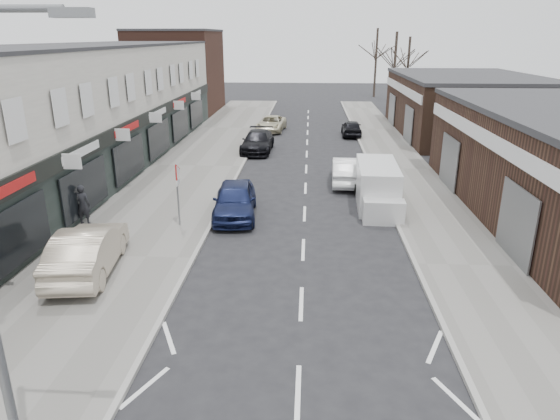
# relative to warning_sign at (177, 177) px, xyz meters

# --- Properties ---
(pavement_left) EXTENTS (5.50, 64.00, 0.12)m
(pavement_left) POSITION_rel_warning_sign_xyz_m (-1.59, 10.00, -2.14)
(pavement_left) COLOR slate
(pavement_left) RESTS_ON ground
(pavement_right) EXTENTS (3.50, 64.00, 0.12)m
(pavement_right) POSITION_rel_warning_sign_xyz_m (10.91, 10.00, -2.14)
(pavement_right) COLOR slate
(pavement_right) RESTS_ON ground
(shop_terrace_left) EXTENTS (8.00, 41.00, 7.10)m
(shop_terrace_left) POSITION_rel_warning_sign_xyz_m (-8.34, 7.50, 1.35)
(shop_terrace_left) COLOR silver
(shop_terrace_left) RESTS_ON ground
(brick_block_far) EXTENTS (8.00, 10.00, 8.00)m
(brick_block_far) POSITION_rel_warning_sign_xyz_m (-8.34, 33.00, 1.80)
(brick_block_far) COLOR #41241C
(brick_block_far) RESTS_ON ground
(right_unit_far) EXTENTS (10.00, 16.00, 4.50)m
(right_unit_far) POSITION_rel_warning_sign_xyz_m (17.66, 22.00, 0.05)
(right_unit_far) COLOR #3C261B
(right_unit_far) RESTS_ON ground
(tree_far_a) EXTENTS (3.60, 3.60, 8.00)m
(tree_far_a) POSITION_rel_warning_sign_xyz_m (14.16, 36.00, -2.20)
(tree_far_a) COLOR #382D26
(tree_far_a) RESTS_ON ground
(tree_far_b) EXTENTS (3.60, 3.60, 7.50)m
(tree_far_b) POSITION_rel_warning_sign_xyz_m (16.66, 42.00, -2.20)
(tree_far_b) COLOR #382D26
(tree_far_b) RESTS_ON ground
(tree_far_c) EXTENTS (3.60, 3.60, 8.50)m
(tree_far_c) POSITION_rel_warning_sign_xyz_m (13.66, 48.00, -2.20)
(tree_far_c) COLOR #382D26
(tree_far_c) RESTS_ON ground
(warning_sign) EXTENTS (0.12, 0.80, 2.70)m
(warning_sign) POSITION_rel_warning_sign_xyz_m (0.00, 0.00, 0.00)
(warning_sign) COLOR slate
(warning_sign) RESTS_ON pavement_left
(white_van) EXTENTS (1.96, 5.13, 1.98)m
(white_van) POSITION_rel_warning_sign_xyz_m (8.52, 3.31, -1.27)
(white_van) COLOR silver
(white_van) RESTS_ON ground
(sedan_on_pavement) EXTENTS (2.26, 4.92, 1.56)m
(sedan_on_pavement) POSITION_rel_warning_sign_xyz_m (-1.96, -4.49, -1.30)
(sedan_on_pavement) COLOR #B5A791
(sedan_on_pavement) RESTS_ON pavement_left
(pedestrian) EXTENTS (0.63, 0.41, 1.71)m
(pedestrian) POSITION_rel_warning_sign_xyz_m (-4.04, -0.13, -1.23)
(pedestrian) COLOR black
(pedestrian) RESTS_ON pavement_left
(parked_car_left_a) EXTENTS (2.19, 4.64, 1.53)m
(parked_car_left_a) POSITION_rel_warning_sign_xyz_m (2.09, 1.48, -1.43)
(parked_car_left_a) COLOR #151D43
(parked_car_left_a) RESTS_ON ground
(parked_car_left_b) EXTENTS (2.11, 4.95, 1.42)m
(parked_car_left_b) POSITION_rel_warning_sign_xyz_m (1.76, 14.56, -1.49)
(parked_car_left_b) COLOR black
(parked_car_left_b) RESTS_ON ground
(parked_car_left_c) EXTENTS (2.48, 4.69, 1.26)m
(parked_car_left_c) POSITION_rel_warning_sign_xyz_m (2.11, 22.42, -1.57)
(parked_car_left_c) COLOR beige
(parked_car_left_c) RESTS_ON ground
(parked_car_right_a) EXTENTS (1.68, 4.43, 1.44)m
(parked_car_right_a) POSITION_rel_warning_sign_xyz_m (7.36, 7.04, -1.48)
(parked_car_right_a) COLOR white
(parked_car_right_a) RESTS_ON ground
(parked_car_right_b) EXTENTS (1.56, 3.76, 1.28)m
(parked_car_right_b) POSITION_rel_warning_sign_xyz_m (8.66, 20.69, -1.56)
(parked_car_right_b) COLOR black
(parked_car_right_b) RESTS_ON ground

